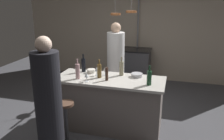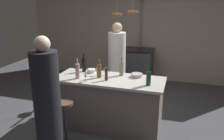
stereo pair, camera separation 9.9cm
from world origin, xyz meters
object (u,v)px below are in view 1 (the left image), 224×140
Objects in this scene: stove_range at (135,65)px; wine_bottle_amber at (99,71)px; guest_left at (49,105)px; wine_glass_near_right_guest at (87,75)px; wine_bottle_green at (149,78)px; pepper_mill at (107,74)px; wine_glass_by_chef at (97,70)px; chef at (116,67)px; bar_stool_left at (66,121)px; mixing_bowl_ceramic at (91,71)px; wine_bottle_dark at (84,65)px; mixing_bowl_steel at (137,75)px; wine_glass_near_left_guest at (105,69)px; wine_bottle_rose at (78,71)px; wine_bottle_white at (121,68)px.

stove_range is 2.90× the size of wine_bottle_amber.
guest_left reaches higher than wine_glass_near_right_guest.
pepper_mill is at bearing 177.60° from wine_bottle_green.
wine_bottle_green is at bearing -13.12° from wine_glass_by_chef.
wine_glass_near_right_guest is (-0.30, -2.70, 0.56)m from stove_range.
chef is 2.06m from guest_left.
chef is 1.77m from bar_stool_left.
wine_glass_near_right_guest is at bearing -96.38° from stove_range.
wine_bottle_green is (1.23, 0.83, 0.22)m from guest_left.
wine_glass_near_right_guest reaches higher than mixing_bowl_ceramic.
pepper_mill is at bearing -82.24° from chef.
wine_glass_by_chef is at bearing -39.55° from mixing_bowl_ceramic.
wine_bottle_dark is at bearing -103.93° from stove_range.
mixing_bowl_steel is at bearing 125.97° from wine_bottle_green.
guest_left reaches higher than stove_range.
stove_range is 6.10× the size of wine_glass_near_right_guest.
wine_bottle_dark is 2.21× the size of wine_glass_near_right_guest.
pepper_mill is at bearing -66.56° from wine_glass_near_left_guest.
wine_bottle_rose reaches higher than mixing_bowl_steel.
mixing_bowl_ceramic is (-0.09, 0.45, -0.07)m from wine_glass_near_right_guest.
bar_stool_left is 0.40× the size of guest_left.
wine_bottle_rose is (-1.15, -0.02, 0.01)m from wine_bottle_green.
wine_bottle_white is 1.68× the size of mixing_bowl_steel.
pepper_mill is at bearing -31.75° from wine_bottle_amber.
guest_left is 11.76× the size of wine_glass_near_left_guest.
wine_bottle_green is at bearing -17.46° from mixing_bowl_ceramic.
bar_stool_left is at bearing -91.40° from wine_bottle_rose.
pepper_mill is 0.63m from wine_bottle_dark.
wine_bottle_rose is 2.26× the size of wine_glass_near_left_guest.
wine_bottle_rose is (-0.50, -2.60, 0.58)m from stove_range.
pepper_mill is 0.65× the size of wine_bottle_white.
mixing_bowl_steel is at bearing 41.86° from bar_stool_left.
wine_glass_by_chef is (0.24, 0.23, -0.02)m from wine_bottle_rose.
mixing_bowl_steel is at bearing 49.92° from guest_left.
wine_bottle_dark is 0.39m from wine_bottle_rose.
wine_glass_by_chef is (-0.07, -0.98, 0.22)m from chef.
wine_glass_by_chef is at bearing -169.56° from mixing_bowl_steel.
bar_stool_left is 1.36m from mixing_bowl_steel.
wine_bottle_green is (0.66, -2.58, 0.57)m from stove_range.
wine_glass_by_chef is (0.32, 1.05, 0.21)m from guest_left.
wine_bottle_rose reaches higher than wine_bottle_green.
bar_stool_left is 2.11× the size of wine_bottle_white.
bar_stool_left is at bearing 79.89° from guest_left.
wine_bottle_green reaches higher than wine_glass_near_left_guest.
wine_glass_near_right_guest is at bearing -172.80° from wine_bottle_green.
wine_bottle_amber is 0.39m from wine_bottle_white.
wine_glass_near_left_guest is at bearing 67.59° from guest_left.
wine_bottle_amber is 0.95× the size of wine_bottle_dark.
wine_glass_by_chef and wine_glass_near_right_guest have the same top height.
stove_range is 6.10× the size of wine_glass_by_chef.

